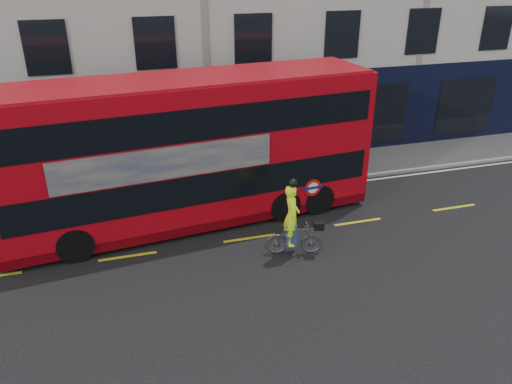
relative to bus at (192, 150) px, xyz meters
name	(u,v)px	position (x,y,z in m)	size (l,w,h in m)	color
ground	(263,262)	(1.49, -3.42, -2.61)	(120.00, 120.00, 0.00)	black
pavement	(218,179)	(1.49, 3.08, -2.55)	(60.00, 3.00, 0.12)	slate
kerb	(226,193)	(1.49, 1.58, -2.55)	(60.00, 0.12, 0.13)	gray
road_edge_line	(228,198)	(1.49, 1.28, -2.61)	(58.00, 0.10, 0.01)	silver
lane_dashes	(250,238)	(1.49, -1.92, -2.61)	(58.00, 0.12, 0.01)	gold
bus	(192,150)	(0.00, 0.00, 0.00)	(12.85, 4.13, 5.10)	#A80610
cyclist	(293,229)	(2.55, -3.21, -1.72)	(1.87, 0.97, 2.59)	#46484B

